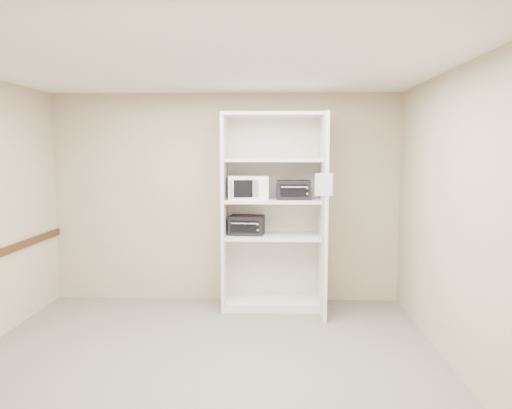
{
  "coord_description": "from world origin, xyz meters",
  "views": [
    {
      "loc": [
        0.63,
        -4.45,
        1.94
      ],
      "look_at": [
        0.42,
        1.37,
        1.33
      ],
      "focal_mm": 35.0,
      "sensor_mm": 36.0,
      "label": 1
    }
  ],
  "objects_px": {
    "microwave": "(248,188)",
    "toaster_oven_lower": "(247,225)",
    "toaster_oven_upper": "(293,190)",
    "shelving_unit": "(277,218)"
  },
  "relations": [
    {
      "from": "toaster_oven_upper",
      "to": "toaster_oven_lower",
      "type": "xyz_separation_m",
      "value": [
        -0.58,
        0.08,
        -0.45
      ]
    },
    {
      "from": "toaster_oven_upper",
      "to": "toaster_oven_lower",
      "type": "relative_size",
      "value": 0.96
    },
    {
      "from": "shelving_unit",
      "to": "microwave",
      "type": "bearing_deg",
      "value": -170.37
    },
    {
      "from": "microwave",
      "to": "toaster_oven_upper",
      "type": "distance_m",
      "value": 0.56
    },
    {
      "from": "shelving_unit",
      "to": "toaster_oven_upper",
      "type": "xyz_separation_m",
      "value": [
        0.2,
        -0.05,
        0.36
      ]
    },
    {
      "from": "shelving_unit",
      "to": "toaster_oven_lower",
      "type": "distance_m",
      "value": 0.39
    },
    {
      "from": "microwave",
      "to": "toaster_oven_lower",
      "type": "height_order",
      "value": "microwave"
    },
    {
      "from": "microwave",
      "to": "shelving_unit",
      "type": "bearing_deg",
      "value": 3.3
    },
    {
      "from": "shelving_unit",
      "to": "toaster_oven_upper",
      "type": "distance_m",
      "value": 0.41
    },
    {
      "from": "shelving_unit",
      "to": "microwave",
      "type": "height_order",
      "value": "shelving_unit"
    }
  ]
}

